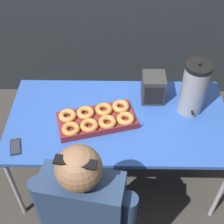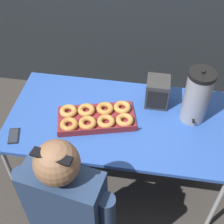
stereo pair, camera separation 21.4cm
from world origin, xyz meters
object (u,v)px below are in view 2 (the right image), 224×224
donut_box (96,117)px  coffee_urn (197,96)px  space_heater (157,92)px  cell_phone (14,136)px  person_seated (69,218)px

donut_box → coffee_urn: bearing=-4.3°
coffee_urn → space_heater: 0.29m
cell_phone → space_heater: space_heater is taller
donut_box → cell_phone: bearing=-170.3°
cell_phone → coffee_urn: bearing=2.4°
space_heater → coffee_urn: bearing=-23.3°
space_heater → person_seated: bearing=-115.1°
coffee_urn → person_seated: (-0.69, -0.81, -0.31)m
donut_box → space_heater: (0.40, 0.24, 0.08)m
cell_phone → donut_box: bearing=10.0°
space_heater → cell_phone: bearing=-152.5°
donut_box → person_seated: person_seated is taller
donut_box → cell_phone: (-0.51, -0.24, -0.02)m
coffee_urn → space_heater: (-0.26, 0.11, -0.10)m
space_heater → person_seated: person_seated is taller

